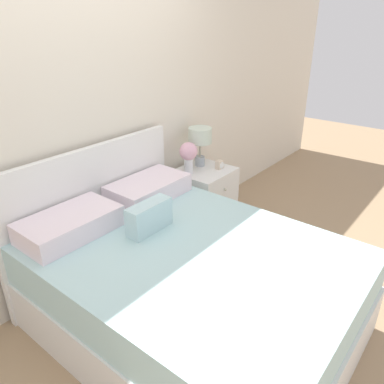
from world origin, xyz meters
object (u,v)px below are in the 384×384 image
(table_lamp, at_px, (200,138))
(nightstand, at_px, (204,200))
(bed, at_px, (184,283))
(flower_vase, at_px, (189,154))
(alarm_clock, at_px, (220,165))

(table_lamp, bearing_deg, nightstand, -120.57)
(bed, xyz_separation_m, flower_vase, (0.93, 0.72, 0.47))
(bed, bearing_deg, nightstand, 31.30)
(nightstand, height_order, flower_vase, flower_vase)
(table_lamp, height_order, flower_vase, table_lamp)
(bed, bearing_deg, table_lamp, 33.62)
(bed, height_order, flower_vase, bed)
(flower_vase, height_order, alarm_clock, flower_vase)
(bed, distance_m, flower_vase, 1.27)
(nightstand, bearing_deg, alarm_clock, -39.00)
(table_lamp, bearing_deg, bed, -146.38)
(nightstand, relative_size, alarm_clock, 8.04)
(nightstand, bearing_deg, table_lamp, 59.43)
(nightstand, distance_m, flower_vase, 0.52)
(nightstand, distance_m, table_lamp, 0.59)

